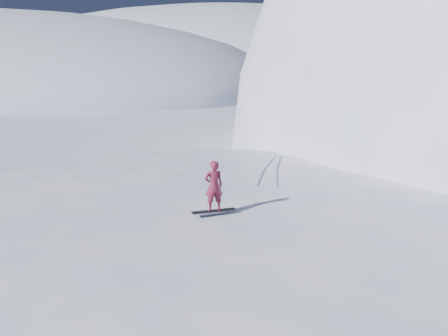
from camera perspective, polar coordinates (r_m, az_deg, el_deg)
name	(u,v)px	position (r m, az deg, el deg)	size (l,w,h in m)	color
ground	(273,281)	(16.18, 5.60, -12.68)	(400.00, 400.00, 0.00)	white
near_ridge	(317,249)	(18.75, 10.58, -9.07)	(36.00, 28.00, 4.80)	white
far_ridge_c	(211,77)	(131.63, -1.53, 10.36)	(140.00, 90.00, 36.00)	white
wind_bumps	(270,253)	(18.17, 5.28, -9.64)	(16.00, 14.40, 1.00)	white
snowboard	(214,211)	(14.90, -1.16, -4.93)	(1.34, 0.25, 0.02)	black
snowboarder	(214,186)	(14.67, -1.18, -2.06)	(0.56, 0.37, 1.53)	maroon
board_tracks	(270,166)	(20.58, 5.25, 0.22)	(1.60, 5.95, 0.04)	silver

